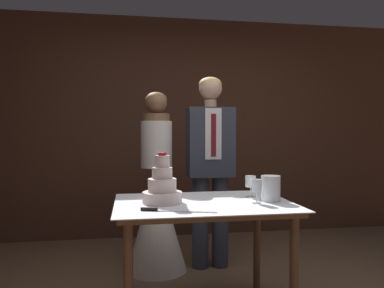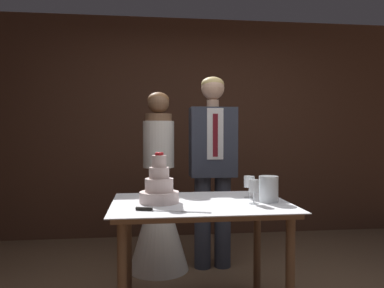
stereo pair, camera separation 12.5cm
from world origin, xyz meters
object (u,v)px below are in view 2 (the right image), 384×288
at_px(bride, 159,205).
at_px(tiered_cake, 159,187).
at_px(wine_glass_middle, 249,182).
at_px(cake_knife, 159,210).
at_px(groom, 213,160).
at_px(cake_table, 200,217).
at_px(hurricane_candle, 269,190).
at_px(wine_glass_near, 254,188).

bearing_deg(bride, tiered_cake, -91.61).
bearing_deg(wine_glass_middle, cake_knife, -150.38).
distance_m(bride, groom, 0.64).
height_order(wine_glass_middle, groom, groom).
height_order(cake_table, cake_knife, cake_knife).
distance_m(cake_knife, wine_glass_middle, 0.76).
relative_size(cake_table, bride, 0.73).
distance_m(hurricane_candle, groom, 1.00).
relative_size(wine_glass_middle, hurricane_candle, 0.90).
relative_size(wine_glass_near, bride, 0.10).
xyz_separation_m(tiered_cake, cake_knife, (-0.01, -0.27, -0.09)).
height_order(tiered_cake, cake_knife, tiered_cake).
xyz_separation_m(wine_glass_near, wine_glass_middle, (0.03, 0.22, 0.00)).
bearing_deg(tiered_cake, groom, 60.26).
bearing_deg(wine_glass_middle, wine_glass_near, -98.18).
bearing_deg(wine_glass_near, wine_glass_middle, 81.82).
relative_size(tiered_cake, cake_knife, 0.76).
distance_m(cake_table, groom, 1.00).
bearing_deg(wine_glass_middle, groom, 98.48).
distance_m(cake_table, tiered_cake, 0.34).
distance_m(tiered_cake, cake_knife, 0.28).
xyz_separation_m(hurricane_candle, groom, (-0.21, 0.97, 0.13)).
distance_m(wine_glass_middle, bride, 1.06).
bearing_deg(hurricane_candle, wine_glass_near, -154.40).
distance_m(wine_glass_middle, hurricane_candle, 0.19).
relative_size(wine_glass_near, groom, 0.09).
height_order(cake_knife, bride, bride).
distance_m(cake_table, hurricane_candle, 0.49).
height_order(tiered_cake, wine_glass_middle, tiered_cake).
bearing_deg(tiered_cake, wine_glass_middle, 9.34).
distance_m(wine_glass_near, hurricane_candle, 0.13).
height_order(cake_knife, hurricane_candle, hurricane_candle).
bearing_deg(cake_table, cake_knife, -138.04).
xyz_separation_m(cake_table, groom, (0.25, 0.92, 0.31)).
height_order(cake_knife, wine_glass_middle, wine_glass_middle).
distance_m(cake_knife, bride, 1.19).
bearing_deg(groom, wine_glass_middle, -81.52).
distance_m(cake_table, bride, 0.96).
bearing_deg(cake_knife, bride, 104.79).
distance_m(tiered_cake, groom, 1.05).
bearing_deg(cake_table, bride, 105.05).
relative_size(cake_knife, wine_glass_near, 2.79).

